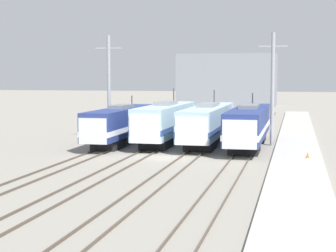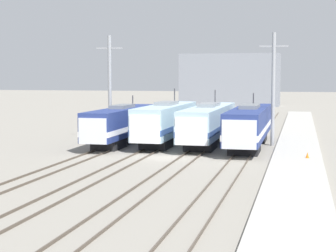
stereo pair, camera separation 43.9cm
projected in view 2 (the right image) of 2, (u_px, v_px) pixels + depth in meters
name	position (u px, v px, depth m)	size (l,w,h in m)	color
ground_plane	(164.00, 157.00, 47.61)	(400.00, 400.00, 0.00)	gray
rail_pair_far_left	(94.00, 154.00, 49.07)	(1.51, 120.00, 0.15)	#4C4238
rail_pair_center_left	(140.00, 155.00, 48.09)	(1.51, 120.00, 0.15)	#4C4238
rail_pair_center_right	(189.00, 157.00, 47.11)	(1.51, 120.00, 0.15)	#4C4238
rail_pair_far_right	(240.00, 159.00, 46.13)	(1.51, 120.00, 0.15)	#4C4238
locomotive_far_left	(121.00, 124.00, 56.24)	(2.82, 16.72, 4.78)	black
locomotive_center_left	(166.00, 122.00, 56.81)	(3.04, 16.70, 5.51)	#232326
locomotive_center_right	(208.00, 123.00, 56.37)	(3.11, 18.71, 5.36)	#232326
locomotive_far_right	(249.00, 126.00, 53.76)	(3.10, 18.66, 5.11)	black
catenary_tower_left	(110.00, 87.00, 58.86)	(2.81, 0.37, 11.08)	gray
catenary_tower_right	(273.00, 88.00, 54.95)	(2.81, 0.37, 11.08)	gray
platform	(297.00, 160.00, 45.06)	(4.00, 120.00, 0.31)	#A8A59E
traffic_cone	(307.00, 155.00, 44.94)	(0.29, 0.29, 0.47)	orange
depot_building	(230.00, 80.00, 129.68)	(22.45, 9.60, 11.86)	gray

